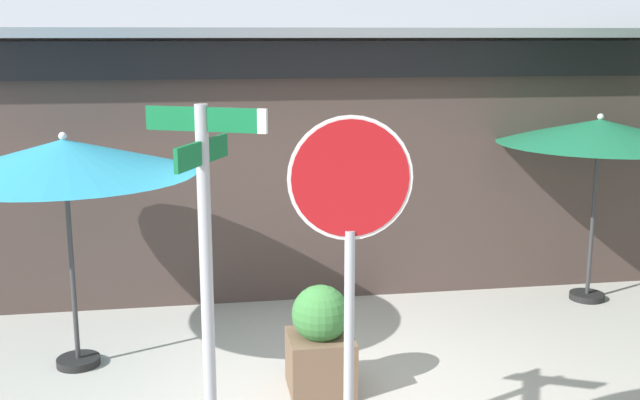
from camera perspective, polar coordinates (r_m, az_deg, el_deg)
The scene contains 7 objects.
ground_plane at distance 7.68m, azimuth 0.89°, elevation -14.05°, with size 28.00×28.00×0.10m, color #ADA8A0.
cafe_building at distance 11.69m, azimuth -1.88°, elevation 4.57°, with size 9.74×4.87×4.74m.
street_sign_post at distance 5.36m, azimuth -8.37°, elevation -5.12°, with size 0.79×0.73×2.90m.
stop_sign at distance 5.08m, azimuth 2.23°, elevation -3.13°, with size 0.82×0.08×2.84m.
patio_umbrella_teal_left at distance 7.91m, azimuth -18.40°, elevation 2.92°, with size 2.56×2.56×2.42m.
patio_umbrella_forest_green_center at distance 10.12m, azimuth 19.97°, elevation 4.68°, with size 2.50×2.50×2.39m.
sidewalk_planter at distance 7.43m, azimuth 0.04°, elevation -10.41°, with size 0.61×0.61×1.04m.
Camera 1 is at (-1.21, -6.78, 3.34)m, focal length 43.25 mm.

